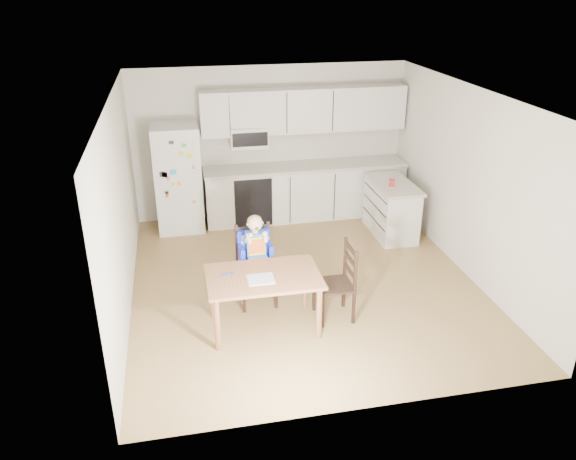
% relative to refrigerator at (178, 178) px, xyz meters
% --- Properties ---
extents(room, '(4.52, 5.01, 2.51)m').
position_rel_refrigerator_xyz_m(room, '(1.55, -1.67, 0.40)').
color(room, olive).
rests_on(room, ground).
extents(refrigerator, '(0.72, 0.70, 1.70)m').
position_rel_refrigerator_xyz_m(refrigerator, '(0.00, 0.00, 0.00)').
color(refrigerator, silver).
rests_on(refrigerator, ground).
extents(kitchen_run, '(3.37, 0.62, 2.15)m').
position_rel_refrigerator_xyz_m(kitchen_run, '(2.05, 0.09, 0.03)').
color(kitchen_run, silver).
rests_on(kitchen_run, ground).
extents(kitchen_island, '(0.60, 1.15, 0.85)m').
position_rel_refrigerator_xyz_m(kitchen_island, '(3.25, -0.90, -0.42)').
color(kitchen_island, silver).
rests_on(kitchen_island, ground).
extents(red_cup, '(0.08, 0.08, 0.11)m').
position_rel_refrigerator_xyz_m(red_cup, '(3.18, -1.03, 0.05)').
color(red_cup, red).
rests_on(red_cup, kitchen_island).
extents(dining_table, '(1.29, 0.83, 0.69)m').
position_rel_refrigerator_xyz_m(dining_table, '(0.86, -3.10, -0.25)').
color(dining_table, brown).
rests_on(dining_table, ground).
extents(napkin, '(0.29, 0.26, 0.01)m').
position_rel_refrigerator_xyz_m(napkin, '(0.81, -3.19, -0.15)').
color(napkin, silver).
rests_on(napkin, dining_table).
extents(toddler_spoon, '(0.12, 0.06, 0.02)m').
position_rel_refrigerator_xyz_m(toddler_spoon, '(0.45, -3.01, -0.15)').
color(toddler_spoon, '#1629CD').
rests_on(toddler_spoon, dining_table).
extents(chair_booster, '(0.47, 0.47, 1.18)m').
position_rel_refrigerator_xyz_m(chair_booster, '(0.86, -2.48, -0.14)').
color(chair_booster, black).
rests_on(chair_booster, ground).
extents(chair_side, '(0.43, 0.43, 0.95)m').
position_rel_refrigerator_xyz_m(chair_side, '(1.80, -3.05, -0.31)').
color(chair_side, black).
rests_on(chair_side, ground).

